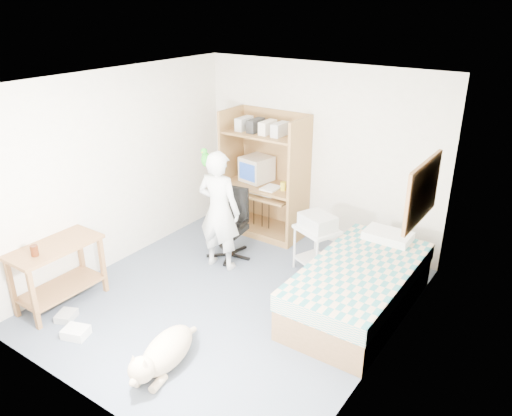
{
  "coord_description": "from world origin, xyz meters",
  "views": [
    {
      "loc": [
        3.06,
        -3.95,
        3.29
      ],
      "look_at": [
        0.09,
        0.35,
        1.05
      ],
      "focal_mm": 35.0,
      "sensor_mm": 36.0,
      "label": 1
    }
  ],
  "objects_px": {
    "side_desk": "(57,266)",
    "dog": "(164,353)",
    "bed": "(359,287)",
    "printer_cart": "(316,243)",
    "computer_hutch": "(266,179)",
    "office_chair": "(231,233)",
    "person": "(219,211)"
  },
  "relations": [
    {
      "from": "side_desk",
      "to": "person",
      "type": "bearing_deg",
      "value": 61.13
    },
    {
      "from": "dog",
      "to": "printer_cart",
      "type": "height_order",
      "value": "printer_cart"
    },
    {
      "from": "bed",
      "to": "person",
      "type": "bearing_deg",
      "value": -177.26
    },
    {
      "from": "computer_hutch",
      "to": "printer_cart",
      "type": "distance_m",
      "value": 1.42
    },
    {
      "from": "bed",
      "to": "person",
      "type": "height_order",
      "value": "person"
    },
    {
      "from": "person",
      "to": "computer_hutch",
      "type": "bearing_deg",
      "value": -92.91
    },
    {
      "from": "bed",
      "to": "dog",
      "type": "relative_size",
      "value": 1.91
    },
    {
      "from": "office_chair",
      "to": "printer_cart",
      "type": "bearing_deg",
      "value": 5.68
    },
    {
      "from": "bed",
      "to": "printer_cart",
      "type": "distance_m",
      "value": 0.94
    },
    {
      "from": "computer_hutch",
      "to": "office_chair",
      "type": "relative_size",
      "value": 1.91
    },
    {
      "from": "office_chair",
      "to": "dog",
      "type": "distance_m",
      "value": 2.32
    },
    {
      "from": "office_chair",
      "to": "computer_hutch",
      "type": "bearing_deg",
      "value": 85.1
    },
    {
      "from": "bed",
      "to": "person",
      "type": "relative_size",
      "value": 1.29
    },
    {
      "from": "side_desk",
      "to": "printer_cart",
      "type": "height_order",
      "value": "side_desk"
    },
    {
      "from": "side_desk",
      "to": "office_chair",
      "type": "bearing_deg",
      "value": 66.18
    },
    {
      "from": "side_desk",
      "to": "office_chair",
      "type": "distance_m",
      "value": 2.22
    },
    {
      "from": "office_chair",
      "to": "person",
      "type": "distance_m",
      "value": 0.54
    },
    {
      "from": "person",
      "to": "printer_cart",
      "type": "bearing_deg",
      "value": -160.02
    },
    {
      "from": "person",
      "to": "bed",
      "type": "bearing_deg",
      "value": 175.05
    },
    {
      "from": "person",
      "to": "dog",
      "type": "height_order",
      "value": "person"
    },
    {
      "from": "computer_hutch",
      "to": "bed",
      "type": "bearing_deg",
      "value": -29.29
    },
    {
      "from": "bed",
      "to": "side_desk",
      "type": "relative_size",
      "value": 2.02
    },
    {
      "from": "office_chair",
      "to": "printer_cart",
      "type": "height_order",
      "value": "office_chair"
    },
    {
      "from": "side_desk",
      "to": "dog",
      "type": "distance_m",
      "value": 1.77
    },
    {
      "from": "bed",
      "to": "office_chair",
      "type": "bearing_deg",
      "value": 173.86
    },
    {
      "from": "side_desk",
      "to": "dog",
      "type": "relative_size",
      "value": 0.94
    },
    {
      "from": "side_desk",
      "to": "office_chair",
      "type": "xyz_separation_m",
      "value": [
        0.89,
        2.03,
        -0.16
      ]
    },
    {
      "from": "computer_hutch",
      "to": "side_desk",
      "type": "bearing_deg",
      "value": -106.14
    },
    {
      "from": "office_chair",
      "to": "bed",
      "type": "bearing_deg",
      "value": -13.82
    },
    {
      "from": "bed",
      "to": "computer_hutch",
      "type": "bearing_deg",
      "value": 150.71
    },
    {
      "from": "bed",
      "to": "dog",
      "type": "xyz_separation_m",
      "value": [
        -1.11,
        -1.94,
        -0.11
      ]
    },
    {
      "from": "side_desk",
      "to": "dog",
      "type": "height_order",
      "value": "side_desk"
    }
  ]
}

